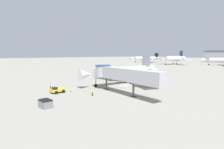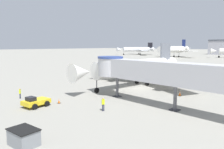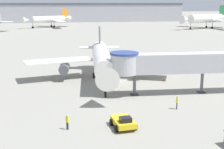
% 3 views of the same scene
% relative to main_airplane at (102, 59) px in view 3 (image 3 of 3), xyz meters
% --- Properties ---
extents(ground_plane, '(800.00, 800.00, 0.00)m').
position_rel_main_airplane_xyz_m(ground_plane, '(2.03, -1.15, -3.66)').
color(ground_plane, gray).
extents(main_airplane, '(27.33, 27.36, 8.59)m').
position_rel_main_airplane_xyz_m(main_airplane, '(0.00, 0.00, 0.00)').
color(main_airplane, white).
rests_on(main_airplane, ground_plane).
extents(jet_bridge, '(21.71, 4.35, 6.33)m').
position_rel_main_airplane_xyz_m(jet_bridge, '(9.21, -9.91, 0.99)').
color(jet_bridge, '#B7B7BC').
rests_on(jet_bridge, ground_plane).
extents(pushback_tug_yellow, '(2.65, 3.58, 1.47)m').
position_rel_main_airplane_xyz_m(pushback_tug_yellow, '(-0.63, -21.34, -2.98)').
color(pushback_tug_yellow, yellow).
rests_on(pushback_tug_yellow, ground_plane).
extents(traffic_cone_starboard_wing, '(0.50, 0.50, 0.82)m').
position_rel_main_airplane_xyz_m(traffic_cone_starboard_wing, '(10.49, -2.33, -3.27)').
color(traffic_cone_starboard_wing, black).
rests_on(traffic_cone_starboard_wing, ground_plane).
extents(traffic_cone_near_nose, '(0.41, 0.41, 0.67)m').
position_rel_main_airplane_xyz_m(traffic_cone_near_nose, '(0.13, -18.25, -3.34)').
color(traffic_cone_near_nose, black).
rests_on(traffic_cone_near_nose, ground_plane).
extents(ground_crew_marshaller, '(0.35, 0.34, 1.62)m').
position_rel_main_airplane_xyz_m(ground_crew_marshaller, '(-6.60, -20.76, -2.72)').
color(ground_crew_marshaller, '#1E2338').
rests_on(ground_crew_marshaller, ground_plane).
extents(ground_crew_wing_walker, '(0.33, 0.38, 1.73)m').
position_rel_main_airplane_xyz_m(ground_crew_wing_walker, '(7.28, -16.53, -2.66)').
color(ground_crew_wing_walker, '#1E2338').
rests_on(ground_crew_wing_walker, ground_plane).
extents(background_jet_orange_tail, '(26.01, 25.59, 9.77)m').
position_rel_main_airplane_xyz_m(background_jet_orange_tail, '(-11.71, 120.63, 0.65)').
color(background_jet_orange_tail, white).
rests_on(background_jet_orange_tail, ground_plane).
extents(background_jet_green_tail, '(32.26, 34.57, 11.77)m').
position_rel_main_airplane_xyz_m(background_jet_green_tail, '(68.41, 99.78, 1.47)').
color(background_jet_green_tail, white).
rests_on(background_jet_green_tail, ground_plane).
extents(terminal_building, '(123.41, 25.90, 12.78)m').
position_rel_main_airplane_xyz_m(terminal_building, '(17.98, 173.85, 2.74)').
color(terminal_building, '#A8A8B2').
rests_on(terminal_building, ground_plane).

